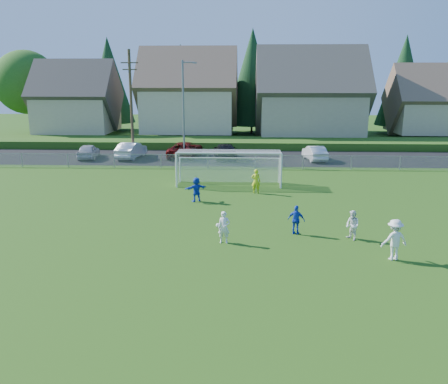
{
  "coord_description": "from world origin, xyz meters",
  "views": [
    {
      "loc": [
        1.13,
        -17.3,
        7.6
      ],
      "look_at": [
        0.0,
        8.0,
        1.4
      ],
      "focal_mm": 38.0,
      "sensor_mm": 36.0,
      "label": 1
    }
  ],
  "objects": [
    {
      "name": "car_d",
      "position": [
        -0.74,
        26.98,
        0.72
      ],
      "size": [
        2.59,
        5.17,
        1.44
      ],
      "primitive_type": "imported",
      "rotation": [
        0.0,
        0.0,
        3.26
      ],
      "color": "black",
      "rests_on": "ground"
    },
    {
      "name": "ground",
      "position": [
        0.0,
        0.0,
        0.0
      ],
      "size": [
        160.0,
        160.0,
        0.0
      ],
      "primitive_type": "plane",
      "color": "#193D0C",
      "rests_on": "ground"
    },
    {
      "name": "car_c",
      "position": [
        -4.6,
        27.66,
        0.75
      ],
      "size": [
        3.21,
        5.69,
        1.5
      ],
      "primitive_type": "imported",
      "rotation": [
        0.0,
        0.0,
        3.0
      ],
      "color": "#5E0B0A",
      "rests_on": "ground"
    },
    {
      "name": "player_white_c",
      "position": [
        7.49,
        1.94,
        0.89
      ],
      "size": [
        1.26,
        0.88,
        1.78
      ],
      "primitive_type": "imported",
      "rotation": [
        0.0,
        0.0,
        3.35
      ],
      "color": "white",
      "rests_on": "ground"
    },
    {
      "name": "grass_embankment",
      "position": [
        0.0,
        35.0,
        0.4
      ],
      "size": [
        70.0,
        6.0,
        0.8
      ],
      "primitive_type": "cube",
      "color": "#1E420F",
      "rests_on": "ground"
    },
    {
      "name": "goalkeeper",
      "position": [
        1.89,
        13.5,
        0.82
      ],
      "size": [
        0.66,
        0.5,
        1.64
      ],
      "primitive_type": "imported",
      "rotation": [
        0.0,
        0.0,
        2.95
      ],
      "color": "#BED418",
      "rests_on": "ground"
    },
    {
      "name": "car_f",
      "position": [
        7.59,
        26.51,
        0.68
      ],
      "size": [
        1.96,
        4.28,
        1.36
      ],
      "primitive_type": "imported",
      "rotation": [
        0.0,
        0.0,
        3.27
      ],
      "color": "silver",
      "rests_on": "ground"
    },
    {
      "name": "player_blue_a",
      "position": [
        3.69,
        5.12,
        0.73
      ],
      "size": [
        0.92,
        0.63,
        1.46
      ],
      "primitive_type": "imported",
      "rotation": [
        0.0,
        0.0,
        2.78
      ],
      "color": "#143ABB",
      "rests_on": "ground"
    },
    {
      "name": "utility_pole",
      "position": [
        -9.5,
        27.0,
        5.15
      ],
      "size": [
        1.6,
        0.26,
        10.0
      ],
      "color": "#473321",
      "rests_on": "ground"
    },
    {
      "name": "streetlight",
      "position": [
        -4.45,
        26.0,
        4.84
      ],
      "size": [
        1.38,
        0.18,
        9.0
      ],
      "color": "slate",
      "rests_on": "ground"
    },
    {
      "name": "houses_row",
      "position": [
        1.97,
        42.46,
        7.33
      ],
      "size": [
        53.9,
        11.45,
        13.27
      ],
      "color": "tan",
      "rests_on": "ground"
    },
    {
      "name": "chainlink_fence",
      "position": [
        0.0,
        22.0,
        0.63
      ],
      "size": [
        52.06,
        0.06,
        1.2
      ],
      "color": "gray",
      "rests_on": "ground"
    },
    {
      "name": "player_blue_b",
      "position": [
        -1.86,
        11.19,
        0.77
      ],
      "size": [
        1.47,
        1.07,
        1.54
      ],
      "primitive_type": "imported",
      "rotation": [
        0.0,
        0.0,
        3.63
      ],
      "color": "#143ABB",
      "rests_on": "ground"
    },
    {
      "name": "soccer_ball",
      "position": [
        -0.22,
        6.02,
        0.11
      ],
      "size": [
        0.22,
        0.22,
        0.22
      ],
      "primitive_type": "sphere",
      "color": "white",
      "rests_on": "ground"
    },
    {
      "name": "asphalt_lot",
      "position": [
        0.0,
        27.5,
        0.01
      ],
      "size": [
        60.0,
        60.0,
        0.0
      ],
      "primitive_type": "plane",
      "color": "black",
      "rests_on": "ground"
    },
    {
      "name": "car_b",
      "position": [
        -9.68,
        26.89,
        0.76
      ],
      "size": [
        2.21,
        4.79,
        1.52
      ],
      "primitive_type": "imported",
      "rotation": [
        0.0,
        0.0,
        3.01
      ],
      "color": "silver",
      "rests_on": "ground"
    },
    {
      "name": "player_white_b",
      "position": [
        6.27,
        4.4,
        0.72
      ],
      "size": [
        0.82,
        0.88,
        1.43
      ],
      "primitive_type": "imported",
      "rotation": [
        0.0,
        0.0,
        -1.03
      ],
      "color": "white",
      "rests_on": "ground"
    },
    {
      "name": "car_a",
      "position": [
        -13.73,
        26.63,
        0.69
      ],
      "size": [
        2.09,
        4.19,
        1.37
      ],
      "primitive_type": "imported",
      "rotation": [
        0.0,
        0.0,
        3.26
      ],
      "color": "#ABACB2",
      "rests_on": "ground"
    },
    {
      "name": "tree_row",
      "position": [
        1.04,
        48.74,
        6.91
      ],
      "size": [
        65.98,
        12.36,
        13.8
      ],
      "color": "#382616",
      "rests_on": "ground"
    },
    {
      "name": "soccer_goal",
      "position": [
        0.0,
        16.05,
        1.63
      ],
      "size": [
        7.42,
        1.9,
        2.5
      ],
      "color": "white",
      "rests_on": "ground"
    },
    {
      "name": "player_white_a",
      "position": [
        0.19,
        3.71,
        0.76
      ],
      "size": [
        0.55,
        0.37,
        1.51
      ],
      "primitive_type": "imported",
      "rotation": [
        0.0,
        0.0,
        -0.01
      ],
      "color": "white",
      "rests_on": "ground"
    }
  ]
}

